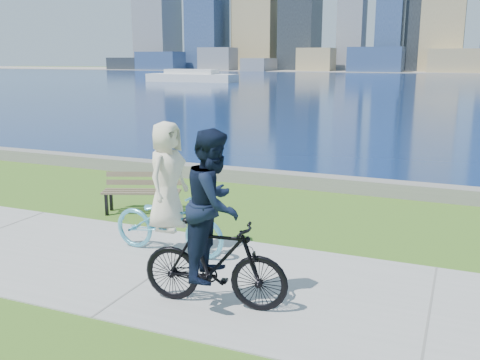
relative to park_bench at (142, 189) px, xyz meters
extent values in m
plane|color=#376019|center=(2.07, -2.67, -0.52)|extent=(320.00, 320.00, 0.00)
cube|color=#969591|center=(2.07, -2.67, -0.51)|extent=(80.00, 3.50, 0.02)
cube|color=slate|center=(2.07, 3.53, -0.35)|extent=(90.00, 0.50, 0.35)
cube|color=#0B1F49|center=(2.07, 69.33, -0.52)|extent=(320.00, 131.00, 0.01)
cube|color=gray|center=(2.07, 127.33, -0.46)|extent=(320.00, 30.00, 0.12)
cube|color=black|center=(-80.97, 118.65, 1.11)|extent=(9.18, 8.83, 3.26)
cube|color=navy|center=(-69.75, 116.49, 1.86)|extent=(11.59, 6.91, 4.76)
cube|color=slate|center=(-53.17, 117.23, 2.36)|extent=(8.71, 6.08, 5.75)
cube|color=slate|center=(-41.67, 116.73, 1.03)|extent=(6.15, 9.76, 3.11)
cube|color=#8D7D57|center=(-28.05, 119.74, 2.24)|extent=(8.29, 6.70, 5.53)
cube|color=navy|center=(-13.43, 117.03, 2.27)|extent=(11.95, 7.31, 5.59)
cube|color=#8D7D57|center=(3.56, 118.00, 2.03)|extent=(11.48, 8.38, 5.11)
cube|color=slate|center=(-77.70, 128.79, 13.00)|extent=(9.87, 11.42, 27.04)
cube|color=#8D7D57|center=(-47.72, 130.21, 9.39)|extent=(11.11, 9.10, 19.83)
cube|color=silver|center=(-28.77, 56.71, 0.02)|extent=(12.56, 3.59, 1.08)
cube|color=silver|center=(-28.77, 56.71, 0.87)|extent=(7.18, 2.69, 0.63)
cube|color=black|center=(-0.57, -0.52, -0.29)|extent=(0.08, 0.08, 0.46)
cube|color=black|center=(0.77, 0.00, -0.29)|extent=(0.08, 0.08, 0.46)
cube|color=black|center=(-0.71, -0.17, -0.29)|extent=(0.08, 0.08, 0.46)
cube|color=black|center=(0.64, 0.35, -0.29)|extent=(0.08, 0.08, 0.46)
cube|color=brown|center=(0.10, -0.26, -0.04)|extent=(1.58, 0.69, 0.04)
cube|color=brown|center=(0.04, -0.10, -0.04)|extent=(1.58, 0.69, 0.04)
cube|color=brown|center=(-0.02, 0.05, -0.04)|extent=(1.58, 0.69, 0.04)
cube|color=brown|center=(-0.06, 0.17, 0.10)|extent=(1.56, 0.65, 0.12)
cube|color=brown|center=(-0.07, 0.19, 0.27)|extent=(1.56, 0.65, 0.12)
imported|color=#57B4D3|center=(1.80, -1.98, 0.05)|extent=(0.78, 2.11, 1.10)
imported|color=white|center=(1.80, -1.98, 0.84)|extent=(0.61, 0.91, 1.83)
imported|color=black|center=(3.38, -3.49, 0.10)|extent=(0.81, 2.05, 1.20)
imported|color=black|center=(3.38, -3.49, 0.91)|extent=(0.84, 1.02, 1.96)
camera|label=1|loc=(6.27, -9.49, 2.76)|focal=40.00mm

